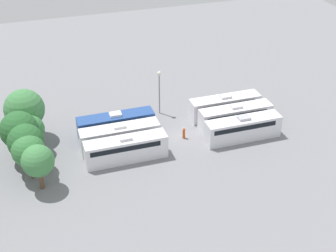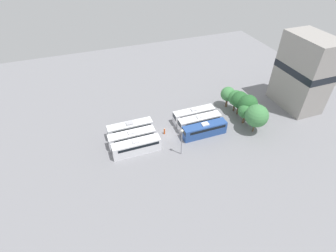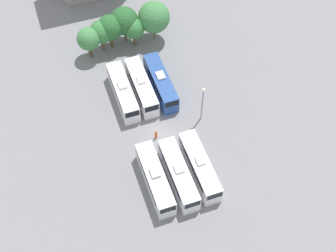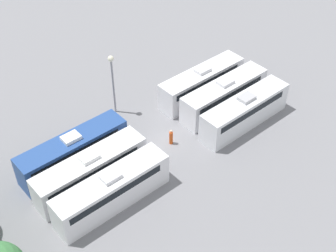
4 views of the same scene
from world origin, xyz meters
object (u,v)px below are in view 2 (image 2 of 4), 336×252
(bus_1, at_px, (132,137))
(bus_3, at_px, (194,115))
(bus_4, at_px, (200,122))
(worker_person, at_px, (164,131))
(depot_building, at_px, (304,73))
(tree_2, at_px, (240,100))
(bus_2, at_px, (137,146))
(tree_3, at_px, (248,104))
(tree_0, at_px, (228,94))
(tree_5, at_px, (257,116))
(light_pole, at_px, (182,138))
(tree_1, at_px, (236,98))
(bus_0, at_px, (130,129))
(bus_5, at_px, (205,129))
(tree_4, at_px, (245,111))

(bus_1, bearing_deg, bus_3, 100.55)
(bus_4, distance_m, worker_person, 8.86)
(worker_person, bearing_deg, depot_building, 89.66)
(tree_2, xyz_separation_m, depot_building, (1.30, 16.72, 5.25))
(bus_2, relative_size, tree_3, 1.53)
(bus_3, height_order, depot_building, depot_building)
(tree_0, bearing_deg, tree_5, 3.58)
(bus_2, height_order, bus_4, same)
(light_pole, bearing_deg, tree_0, 124.53)
(worker_person, distance_m, tree_5, 21.55)
(bus_2, distance_m, tree_3, 29.04)
(worker_person, relative_size, light_pole, 0.25)
(tree_1, bearing_deg, tree_2, 5.54)
(bus_0, distance_m, bus_2, 6.38)
(tree_0, relative_size, tree_5, 0.80)
(bus_5, xyz_separation_m, worker_person, (-3.65, -8.63, -0.94))
(worker_person, xyz_separation_m, tree_5, (6.44, 20.20, 3.85))
(tree_0, height_order, tree_5, tree_5)
(bus_5, relative_size, tree_2, 1.63)
(worker_person, xyz_separation_m, depot_building, (0.22, 37.26, 8.73))
(tree_0, bearing_deg, tree_2, 14.89)
(bus_4, xyz_separation_m, depot_building, (-0.34, 28.46, 7.79))
(bus_0, height_order, tree_3, tree_3)
(bus_4, bearing_deg, light_pole, -47.42)
(tree_4, bearing_deg, worker_person, -97.90)
(bus_1, height_order, tree_5, tree_5)
(bus_4, height_order, tree_5, tree_5)
(bus_0, height_order, tree_1, tree_1)
(tree_5, bearing_deg, tree_3, 169.20)
(worker_person, relative_size, depot_building, 0.09)
(bus_3, relative_size, tree_3, 1.53)
(bus_3, relative_size, tree_1, 1.78)
(bus_5, distance_m, tree_4, 11.38)
(light_pole, bearing_deg, tree_5, 93.45)
(tree_1, bearing_deg, bus_3, -89.14)
(bus_0, bearing_deg, depot_building, 86.40)
(tree_2, bearing_deg, bus_0, -93.10)
(worker_person, bearing_deg, bus_2, -63.80)
(tree_3, height_order, tree_4, tree_3)
(tree_3, height_order, depot_building, depot_building)
(bus_2, bearing_deg, tree_2, 99.76)
(tree_3, bearing_deg, tree_5, -10.80)
(bus_2, relative_size, tree_4, 1.95)
(bus_5, relative_size, tree_4, 1.95)
(bus_1, height_order, tree_3, tree_3)
(tree_0, distance_m, tree_5, 11.51)
(tree_2, relative_size, tree_4, 1.20)
(bus_0, xyz_separation_m, tree_3, (4.11, 28.66, 2.76))
(light_pole, distance_m, depot_building, 37.16)
(bus_0, bearing_deg, bus_5, 68.86)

